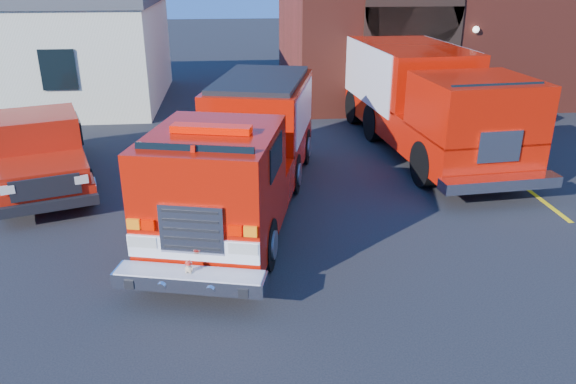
{
  "coord_description": "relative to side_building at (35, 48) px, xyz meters",
  "views": [
    {
      "loc": [
        -0.98,
        -11.25,
        5.44
      ],
      "look_at": [
        0.0,
        -1.2,
        1.3
      ],
      "focal_mm": 35.0,
      "sensor_mm": 36.0,
      "label": 1
    }
  ],
  "objects": [
    {
      "name": "parking_stripe_mid",
      "position": [
        15.5,
        -9.0,
        -2.2
      ],
      "size": [
        0.12,
        3.0,
        0.01
      ],
      "primitive_type": "cube",
      "color": "yellow",
      "rests_on": "ground"
    },
    {
      "name": "secondary_truck",
      "position": [
        13.83,
        -7.71,
        -0.57
      ],
      "size": [
        3.61,
        9.47,
        3.0
      ],
      "color": "black",
      "rests_on": "ground"
    },
    {
      "name": "ground",
      "position": [
        9.0,
        -13.0,
        -2.2
      ],
      "size": [
        100.0,
        100.0,
        0.0
      ],
      "primitive_type": "plane",
      "color": "black",
      "rests_on": "ground"
    },
    {
      "name": "pickup_truck",
      "position": [
        2.94,
        -9.72,
        -1.29
      ],
      "size": [
        3.88,
        6.26,
        1.93
      ],
      "color": "black",
      "rests_on": "ground"
    },
    {
      "name": "fire_engine",
      "position": [
        8.22,
        -11.72,
        -0.8
      ],
      "size": [
        4.45,
        9.12,
        2.71
      ],
      "color": "black",
      "rests_on": "ground"
    },
    {
      "name": "parking_stripe_far",
      "position": [
        15.5,
        -6.0,
        -2.2
      ],
      "size": [
        0.12,
        3.0,
        0.01
      ],
      "primitive_type": "cube",
      "color": "yellow",
      "rests_on": "ground"
    },
    {
      "name": "side_building",
      "position": [
        0.0,
        0.0,
        0.0
      ],
      "size": [
        10.2,
        8.2,
        4.35
      ],
      "color": "#E9E5C7",
      "rests_on": "ground"
    },
    {
      "name": "parking_stripe_near",
      "position": [
        15.5,
        -12.0,
        -2.2
      ],
      "size": [
        0.12,
        3.0,
        0.01
      ],
      "primitive_type": "cube",
      "color": "yellow",
      "rests_on": "ground"
    }
  ]
}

